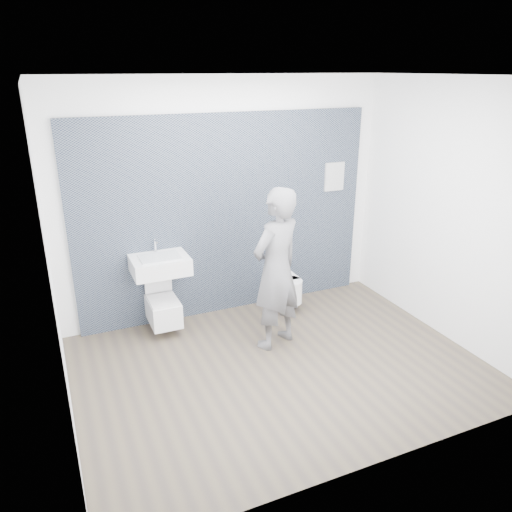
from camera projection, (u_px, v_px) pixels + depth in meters
name	position (u px, v px, depth m)	size (l,w,h in m)	color
ground	(280.00, 366.00, 5.10)	(4.00, 4.00, 0.00)	brown
room_shell	(283.00, 201.00, 4.48)	(4.00, 4.00, 4.00)	white
tile_wall	(229.00, 307.00, 6.36)	(3.60, 0.06, 2.40)	black
washbasin	(160.00, 264.00, 5.50)	(0.62, 0.47, 0.47)	white
toilet_square	(163.00, 309.00, 5.70)	(0.33, 0.48, 0.65)	white
toilet_rounded	(285.00, 288.00, 6.24)	(0.32, 0.55, 0.30)	white
info_placard	(328.00, 290.00, 6.86)	(0.27, 0.03, 0.36)	white
visitor	(276.00, 269.00, 5.22)	(0.64, 0.42, 1.76)	slate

